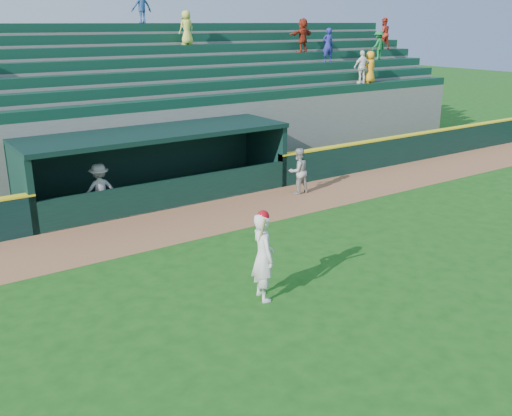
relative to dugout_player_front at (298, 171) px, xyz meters
name	(u,v)px	position (x,y,z in m)	size (l,w,h in m)	color
ground	(292,273)	(-4.51, -5.46, -0.84)	(120.00, 120.00, 0.00)	#174C13
warning_track	(198,220)	(-4.51, -0.56, -0.84)	(40.00, 3.00, 0.01)	#915B3A
field_wall_right	(417,147)	(7.74, 1.09, -0.24)	(15.50, 0.30, 1.20)	black
wall_stripe_right	(418,134)	(7.74, 1.09, 0.39)	(15.50, 0.32, 0.06)	yellow
dugout_player_front	(298,171)	(0.00, 0.00, 0.00)	(0.82, 0.64, 1.69)	#A3A29D
dugout_player_inside	(100,190)	(-6.86, 1.64, 0.02)	(1.12, 0.64, 1.74)	#A5A49F
dugout	(154,160)	(-4.51, 2.55, 0.51)	(9.40, 2.80, 2.46)	#63635E
stands	(106,114)	(-4.49, 7.11, 1.56)	(34.50, 6.29, 7.42)	slate
batter_at_plate	(263,256)	(-5.89, -6.15, 0.21)	(0.63, 0.88, 2.13)	silver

